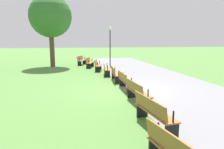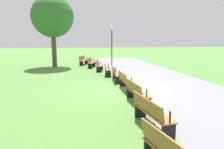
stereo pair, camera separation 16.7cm
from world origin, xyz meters
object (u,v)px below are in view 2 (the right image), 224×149
Objects in this scene: bench_3 at (107,69)px; tree_0 at (53,17)px; bench_0 at (83,60)px; lamp_post at (112,38)px; bench_6 at (136,92)px; bench_4 at (116,73)px; bench_7 at (151,112)px; bench_5 at (125,81)px; bench_1 at (91,62)px; bench_2 at (99,65)px.

tree_0 reaches higher than bench_3.
lamp_post reaches higher than bench_0.
bench_6 is 0.27× the size of tree_0.
tree_0 is at bearing -163.87° from bench_6.
bench_4 is 0.47× the size of lamp_post.
bench_7 is 15.73m from tree_0.
bench_0 and bench_5 have the same top height.
bench_6 is at bearing 9.59° from bench_3.
bench_1 is 2.23m from bench_2.
bench_1 and bench_5 have the same top height.
bench_2 is 4.19m from lamp_post.
bench_2 is 2.23m from bench_3.
bench_0 is 6.69m from bench_3.
bench_4 is at bearing -178.09° from bench_5.
bench_0 is 4.47m from bench_2.
bench_2 is 1.03× the size of bench_5.
bench_7 is (11.12, 0.37, 0.00)m from bench_2.
bench_7 is (8.91, 0.00, 0.00)m from bench_3.
tree_0 is 5.83m from lamp_post.
bench_1 is 11.12m from bench_6.
bench_6 and bench_7 have the same top height.
bench_6 is at bearing 21.09° from bench_1.
lamp_post is at bearing 87.75° from bench_0.
tree_0 reaches higher than bench_5.
tree_0 is at bearing -135.31° from bench_3.
bench_3 is at bearing -170.43° from bench_4.
bench_0 is 3.68m from lamp_post.
tree_0 is at bearing -95.36° from bench_1.
bench_5 is at bearing 23.00° from bench_1.
bench_5 is (4.46, 0.30, 0.00)m from bench_3.
lamp_post is (-1.05, 2.11, 2.16)m from bench_1.
lamp_post is (1.09, 2.77, 2.16)m from bench_0.
bench_0 is at bearing 178.06° from bench_7.
tree_0 is (-5.65, -4.26, 4.12)m from bench_3.
bench_4 is at bearing 170.41° from bench_7.
bench_5 and bench_6 have the same top height.
bench_5 is 0.98× the size of bench_6.
bench_6 is at bearing -1.91° from bench_5.
bench_0 is 15.50m from bench_7.
bench_4 is 1.00× the size of bench_6.
bench_0 is at bearing 107.55° from tree_0.
bench_3 is 1.03× the size of bench_5.
bench_6 is 2.23m from bench_7.
bench_1 is 1.02× the size of bench_6.
bench_7 is at bearing 16.31° from tree_0.
bench_3 is 6.69m from bench_6.
bench_1 and bench_6 have the same top height.
bench_1 is 13.32m from bench_7.
bench_1 is at bearing 69.28° from tree_0.
bench_1 is at bearing -178.10° from bench_6.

